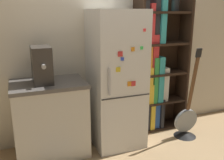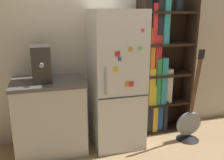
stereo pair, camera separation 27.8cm
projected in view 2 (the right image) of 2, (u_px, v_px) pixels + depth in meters
ground_plane at (119, 147)px, 3.11m from camera, size 16.00×16.00×0.00m
wall_back at (109, 38)px, 3.20m from camera, size 8.00×0.05×2.60m
refrigerator at (116, 80)px, 3.02m from camera, size 0.60×0.63×1.65m
bookshelf at (158, 67)px, 3.34m from camera, size 0.75×0.29×2.02m
kitchen_counter at (50, 116)px, 2.93m from camera, size 0.81×0.58×0.87m
espresso_machine at (41, 64)px, 2.75m from camera, size 0.20×0.38×0.40m
guitar at (189, 127)px, 3.24m from camera, size 0.33×0.30×1.21m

